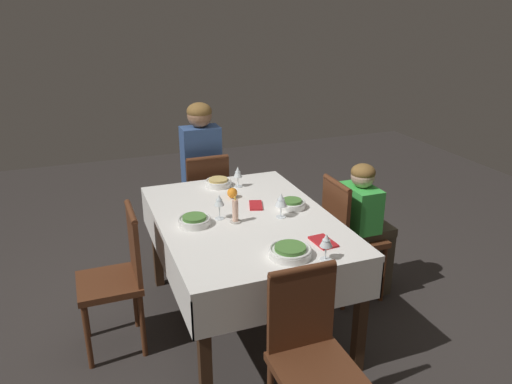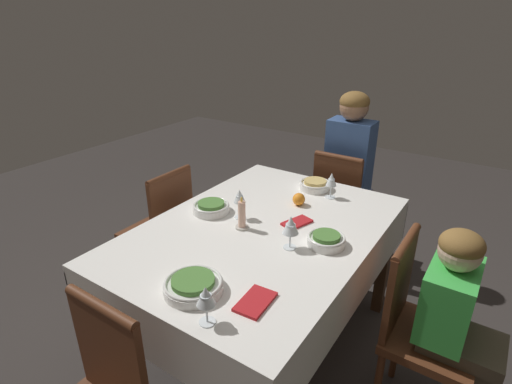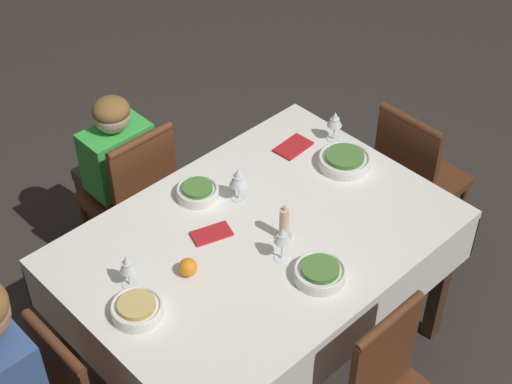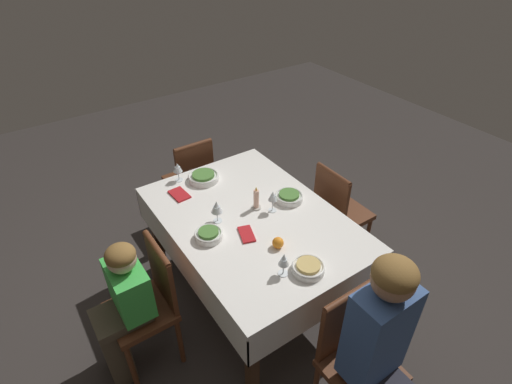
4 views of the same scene
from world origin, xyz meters
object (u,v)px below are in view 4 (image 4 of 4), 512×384
person_adult_denim (382,351)px  wine_glass_north (273,197)px  wine_glass_south (217,207)px  orange_fruit (278,243)px  chair_south (149,301)px  person_child_green (122,308)px  chair_west (191,179)px  bowl_north (289,197)px  chair_north (338,210)px  wine_glass_west (178,168)px  napkin_spare_side (179,194)px  bowl_east (308,268)px  dining_table (252,227)px  bowl_west (203,177)px  wine_glass_east (284,260)px  bowl_south (209,235)px  chair_east (354,355)px  candle_centerpiece (256,200)px  napkin_red_folded (247,234)px

person_adult_denim → wine_glass_north: 1.12m
wine_glass_south → orange_fruit: wine_glass_south is taller
chair_south → wine_glass_north: 0.99m
person_child_green → wine_glass_south: size_ratio=6.24×
chair_west → bowl_north: size_ratio=4.62×
chair_north → person_child_green: (0.00, -1.69, 0.04)m
wine_glass_west → napkin_spare_side: bearing=-24.8°
person_child_green → napkin_spare_side: person_child_green is taller
bowl_east → wine_glass_west: size_ratio=1.26×
dining_table → chair_south: chair_south is taller
dining_table → person_adult_denim: bearing=-0.8°
person_child_green → bowl_east: 1.08m
chair_west → napkin_spare_side: chair_west is taller
wine_glass_west → chair_north: bearing=54.2°
bowl_west → napkin_spare_side: bowl_west is taller
dining_table → wine_glass_east: 0.56m
person_adult_denim → orange_fruit: bearing=91.0°
person_child_green → bowl_south: person_child_green is taller
dining_table → bowl_south: size_ratio=8.56×
dining_table → bowl_east: bowl_east is taller
bowl_north → wine_glass_west: size_ratio=1.31×
wine_glass_east → bowl_north: bearing=139.3°
chair_east → person_child_green: size_ratio=0.90×
chair_north → chair_west: 1.27m
wine_glass_east → dining_table: bearing=165.4°
chair_east → wine_glass_north: size_ratio=5.69×
bowl_east → wine_glass_east: (-0.06, -0.13, 0.08)m
bowl_north → person_child_green: bearing=-87.4°
chair_south → wine_glass_west: size_ratio=6.07×
chair_east → bowl_west: bearing=91.5°
chair_west → person_child_green: (1.03, -0.96, 0.04)m
dining_table → bowl_north: (-0.01, 0.31, 0.11)m
chair_north → person_adult_denim: bearing=143.9°
candle_centerpiece → chair_south: bearing=-82.7°
person_adult_denim → bowl_north: bearing=73.8°
wine_glass_west → napkin_red_folded: (0.78, 0.08, -0.10)m
chair_south → chair_north: same height
chair_north → chair_east: bearing=140.2°
wine_glass_north → wine_glass_west: wine_glass_north is taller
napkin_red_folded → bowl_east: bearing=14.9°
bowl_south → orange_fruit: size_ratio=2.50×
wine_glass_east → candle_centerpiece: candle_centerpiece is taller
chair_south → wine_glass_north: size_ratio=5.69×
bowl_south → orange_fruit: 0.42m
wine_glass_south → napkin_red_folded: size_ratio=0.93×
chair_east → chair_west: 1.97m
bowl_east → wine_glass_east: bearing=-116.3°
orange_fruit → wine_glass_south: bearing=-156.9°
napkin_red_folded → napkin_spare_side: size_ratio=1.00×
wine_glass_east → orange_fruit: wine_glass_east is taller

